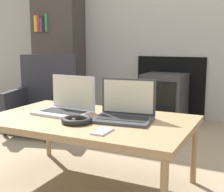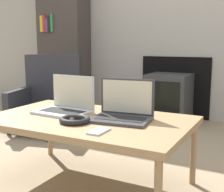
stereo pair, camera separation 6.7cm
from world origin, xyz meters
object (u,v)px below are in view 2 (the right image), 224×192
laptop_right (123,111)px  headphones (75,120)px  laptop_left (66,105)px  phone (99,131)px  armchair (49,97)px  tv (169,98)px

laptop_right → headphones: 0.28m
laptop_left → headphones: 0.27m
laptop_right → laptop_left: bearing=173.3°
laptop_left → phone: size_ratio=2.65×
laptop_right → headphones: bearing=-144.2°
laptop_left → armchair: bearing=138.0°
tv → armchair: (-0.95, -0.86, 0.06)m
headphones → armchair: (-1.01, 1.02, -0.11)m
headphones → phone: (0.21, -0.10, -0.01)m
laptop_right → tv: size_ratio=0.67×
phone → armchair: size_ratio=0.17×
laptop_right → tv: 1.73m
headphones → armchair: armchair is taller
laptop_right → tv: laptop_right is taller
laptop_left → headphones: (0.19, -0.19, -0.03)m
laptop_right → tv: (-0.26, 1.69, -0.21)m
phone → laptop_right: bearing=91.2°
laptop_left → laptop_right: (0.39, -0.00, 0.00)m
laptop_left → phone: 0.49m
laptop_left → armchair: (-0.82, 0.83, -0.15)m
laptop_right → phone: laptop_right is taller
laptop_right → armchair: bearing=138.9°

